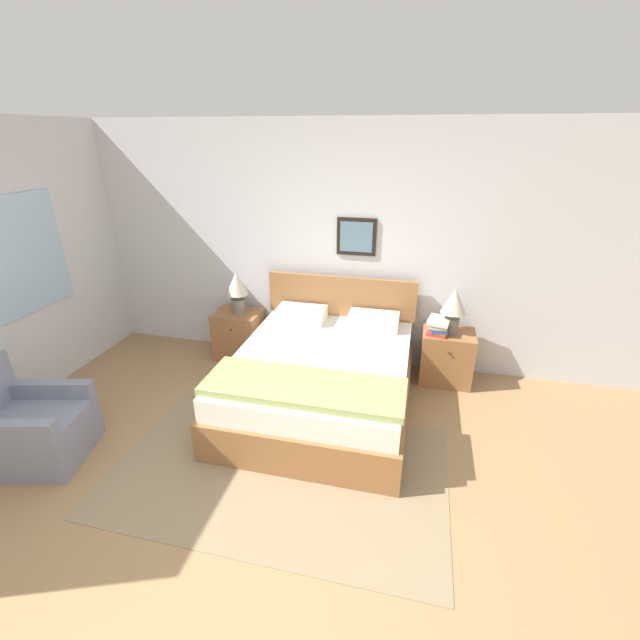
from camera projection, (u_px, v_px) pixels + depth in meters
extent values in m
plane|color=#99754C|center=(245.00, 546.00, 2.76)|extent=(16.00, 16.00, 0.00)
cube|color=silver|center=(333.00, 248.00, 4.63)|extent=(7.81, 0.06, 2.60)
cube|color=black|center=(356.00, 237.00, 4.48)|extent=(0.42, 0.02, 0.39)
cube|color=slate|center=(356.00, 237.00, 4.47)|extent=(0.34, 0.00, 0.31)
cube|color=silver|center=(18.00, 266.00, 4.00)|extent=(0.06, 5.05, 2.60)
cube|color=#897556|center=(279.00, 469.00, 3.38)|extent=(2.59, 1.62, 0.01)
cube|color=#936038|center=(321.00, 394.00, 4.11)|extent=(1.63, 1.97, 0.28)
cube|color=#936038|center=(292.00, 444.00, 3.19)|extent=(1.63, 0.06, 0.08)
cube|color=white|center=(321.00, 368.00, 4.00)|extent=(1.57, 1.89, 0.29)
cube|color=#936038|center=(341.00, 296.00, 4.70)|extent=(1.63, 0.06, 0.45)
cube|color=#8E9E5B|center=(304.00, 387.00, 3.39)|extent=(1.60, 0.55, 0.06)
cube|color=white|center=(301.00, 314.00, 4.64)|extent=(0.52, 0.32, 0.14)
cube|color=white|center=(373.00, 321.00, 4.47)|extent=(0.52, 0.32, 0.14)
cube|color=gray|center=(35.00, 436.00, 3.45)|extent=(0.90, 0.81, 0.40)
cube|color=gray|center=(46.00, 389.00, 3.59)|extent=(0.78, 0.28, 0.14)
cube|color=gray|center=(2.00, 430.00, 3.09)|extent=(0.78, 0.28, 0.14)
cube|color=#936038|center=(239.00, 334.00, 5.01)|extent=(0.53, 0.41, 0.56)
sphere|color=#332D28|center=(231.00, 330.00, 4.75)|extent=(0.02, 0.02, 0.02)
cube|color=#936038|center=(446.00, 357.00, 4.51)|extent=(0.53, 0.41, 0.56)
sphere|color=#332D28|center=(449.00, 353.00, 4.25)|extent=(0.02, 0.02, 0.02)
cylinder|color=slate|center=(238.00, 306.00, 4.86)|extent=(0.15, 0.15, 0.16)
cylinder|color=slate|center=(238.00, 297.00, 4.82)|extent=(0.02, 0.02, 0.06)
cone|color=beige|center=(237.00, 283.00, 4.75)|extent=(0.25, 0.25, 0.26)
cylinder|color=slate|center=(451.00, 325.00, 4.37)|extent=(0.15, 0.15, 0.16)
cylinder|color=slate|center=(452.00, 315.00, 4.32)|extent=(0.02, 0.02, 0.06)
cone|color=beige|center=(454.00, 301.00, 4.26)|extent=(0.25, 0.25, 0.26)
cube|color=#B7332D|center=(438.00, 331.00, 4.38)|extent=(0.24, 0.28, 0.03)
cube|color=#335693|center=(438.00, 328.00, 4.36)|extent=(0.18, 0.25, 0.04)
cube|color=beige|center=(439.00, 324.00, 4.35)|extent=(0.22, 0.24, 0.04)
cube|color=silver|center=(439.00, 321.00, 4.33)|extent=(0.25, 0.29, 0.04)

